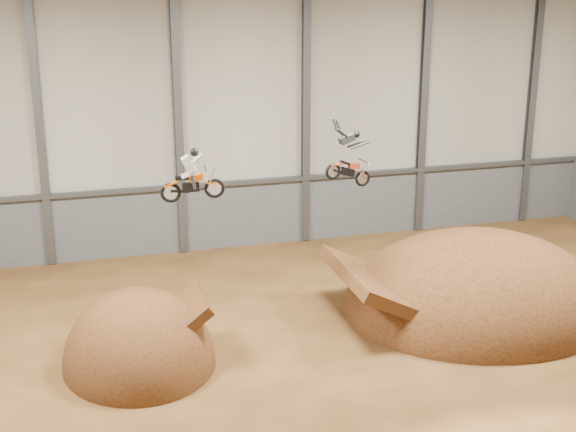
# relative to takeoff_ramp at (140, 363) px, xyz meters

# --- Properties ---
(floor) EXTENTS (40.00, 40.00, 0.00)m
(floor) POSITION_rel_takeoff_ramp_xyz_m (6.81, -2.93, 0.00)
(floor) COLOR #452A12
(floor) RESTS_ON ground
(back_wall) EXTENTS (40.00, 0.10, 14.00)m
(back_wall) POSITION_rel_takeoff_ramp_xyz_m (6.81, 12.07, 7.00)
(back_wall) COLOR #ADA999
(back_wall) RESTS_ON ground
(lower_band_back) EXTENTS (39.80, 0.18, 3.50)m
(lower_band_back) POSITION_rel_takeoff_ramp_xyz_m (6.81, 11.97, 1.75)
(lower_band_back) COLOR #575A5F
(lower_band_back) RESTS_ON ground
(steel_rail) EXTENTS (39.80, 0.35, 0.20)m
(steel_rail) POSITION_rel_takeoff_ramp_xyz_m (6.81, 11.82, 3.55)
(steel_rail) COLOR #47494F
(steel_rail) RESTS_ON lower_band_back
(steel_column_1) EXTENTS (0.40, 0.36, 13.90)m
(steel_column_1) POSITION_rel_takeoff_ramp_xyz_m (-3.19, 11.87, 7.00)
(steel_column_1) COLOR #47494F
(steel_column_1) RESTS_ON ground
(steel_column_2) EXTENTS (0.40, 0.36, 13.90)m
(steel_column_2) POSITION_rel_takeoff_ramp_xyz_m (3.48, 11.87, 7.00)
(steel_column_2) COLOR #47494F
(steel_column_2) RESTS_ON ground
(steel_column_3) EXTENTS (0.40, 0.36, 13.90)m
(steel_column_3) POSITION_rel_takeoff_ramp_xyz_m (10.15, 11.87, 7.00)
(steel_column_3) COLOR #47494F
(steel_column_3) RESTS_ON ground
(steel_column_4) EXTENTS (0.40, 0.36, 13.90)m
(steel_column_4) POSITION_rel_takeoff_ramp_xyz_m (16.81, 11.87, 7.00)
(steel_column_4) COLOR #47494F
(steel_column_4) RESTS_ON ground
(steel_column_5) EXTENTS (0.40, 0.36, 13.90)m
(steel_column_5) POSITION_rel_takeoff_ramp_xyz_m (23.48, 11.87, 7.00)
(steel_column_5) COLOR #47494F
(steel_column_5) RESTS_ON ground
(takeoff_ramp) EXTENTS (5.70, 6.58, 5.70)m
(takeoff_ramp) POSITION_rel_takeoff_ramp_xyz_m (0.00, 0.00, 0.00)
(takeoff_ramp) COLOR #381E0E
(takeoff_ramp) RESTS_ON ground
(landing_ramp) EXTENTS (11.75, 10.39, 6.78)m
(landing_ramp) POSITION_rel_takeoff_ramp_xyz_m (14.65, 1.08, 0.00)
(landing_ramp) COLOR #381E0E
(landing_ramp) RESTS_ON ground
(fmx_rider_a) EXTENTS (2.53, 1.13, 2.25)m
(fmx_rider_a) POSITION_rel_takeoff_ramp_xyz_m (2.33, 0.41, 7.20)
(fmx_rider_a) COLOR #E46207
(fmx_rider_b) EXTENTS (3.28, 1.21, 2.96)m
(fmx_rider_b) POSITION_rel_takeoff_ramp_xyz_m (8.21, 0.29, 7.54)
(fmx_rider_b) COLOR red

